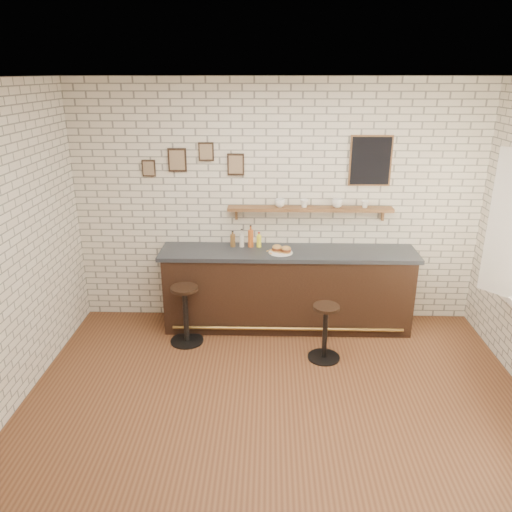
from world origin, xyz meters
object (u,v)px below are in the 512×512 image
at_px(bar_stool_left, 186,313).
at_px(shelf_cup_c, 337,203).
at_px(bar_counter, 287,289).
at_px(bar_stool_right, 325,330).
at_px(shelf_cup_d, 365,204).
at_px(ciabatta_sandwich, 282,249).
at_px(bitters_bottle_amber, 251,238).
at_px(sandwich_plate, 281,252).
at_px(shelf_cup_a, 280,203).
at_px(bitters_bottle_white, 242,240).
at_px(bitters_bottle_brown, 233,240).
at_px(condiment_bottle_yellow, 259,241).
at_px(shelf_cup_b, 304,203).

relative_size(bar_stool_left, shelf_cup_c, 5.45).
bearing_deg(bar_counter, bar_stool_right, -62.65).
relative_size(bar_stool_left, shelf_cup_d, 7.82).
distance_m(ciabatta_sandwich, bitters_bottle_amber, 0.44).
distance_m(sandwich_plate, bitters_bottle_amber, 0.44).
distance_m(shelf_cup_a, shelf_cup_d, 1.03).
height_order(bar_counter, bar_stool_left, bar_counter).
relative_size(sandwich_plate, bitters_bottle_white, 1.24).
height_order(shelf_cup_c, shelf_cup_d, shelf_cup_c).
xyz_separation_m(bitters_bottle_brown, condiment_bottle_yellow, (0.32, -0.00, -0.00)).
height_order(bar_stool_left, shelf_cup_b, shelf_cup_b).
xyz_separation_m(shelf_cup_a, shelf_cup_c, (0.69, 0.00, 0.00)).
xyz_separation_m(bar_counter, shelf_cup_a, (-0.11, 0.20, 1.04)).
bearing_deg(shelf_cup_c, bar_counter, 135.39).
distance_m(bar_counter, bitters_bottle_amber, 0.78).
xyz_separation_m(ciabatta_sandwich, shelf_cup_d, (1.00, 0.28, 0.48)).
bearing_deg(bar_stool_right, condiment_bottle_yellow, 129.88).
relative_size(condiment_bottle_yellow, shelf_cup_b, 1.82).
distance_m(bar_counter, bitters_bottle_white, 0.83).
bearing_deg(bar_counter, bitters_bottle_amber, 163.53).
bearing_deg(ciabatta_sandwich, bar_stool_left, -162.05).
distance_m(bar_stool_left, shelf_cup_b, 1.93).
height_order(ciabatta_sandwich, condiment_bottle_yellow, condiment_bottle_yellow).
distance_m(sandwich_plate, bitters_bottle_brown, 0.63).
bearing_deg(bar_counter, shelf_cup_a, 117.92).
xyz_separation_m(ciabatta_sandwich, bitters_bottle_brown, (-0.60, 0.21, 0.03)).
height_order(sandwich_plate, shelf_cup_d, shelf_cup_d).
relative_size(shelf_cup_a, shelf_cup_d, 1.36).
bearing_deg(condiment_bottle_yellow, shelf_cup_c, 3.95).
bearing_deg(sandwich_plate, bar_stool_left, -161.89).
distance_m(ciabatta_sandwich, shelf_cup_a, 0.56).
height_order(bitters_bottle_amber, shelf_cup_d, shelf_cup_d).
xyz_separation_m(bitters_bottle_white, shelf_cup_a, (0.46, 0.07, 0.45)).
bearing_deg(bitters_bottle_brown, bitters_bottle_amber, -0.00).
bearing_deg(ciabatta_sandwich, shelf_cup_d, 15.61).
height_order(bitters_bottle_white, shelf_cup_d, shelf_cup_d).
bearing_deg(condiment_bottle_yellow, bar_stool_right, -50.12).
xyz_separation_m(bitters_bottle_amber, condiment_bottle_yellow, (0.10, 0.00, -0.03)).
bearing_deg(shelf_cup_a, bitters_bottle_white, 166.41).
xyz_separation_m(sandwich_plate, bitters_bottle_white, (-0.48, 0.21, 0.09)).
height_order(shelf_cup_a, shelf_cup_c, shelf_cup_c).
height_order(bitters_bottle_amber, shelf_cup_a, shelf_cup_a).
distance_m(bar_stool_left, shelf_cup_d, 2.51).
bearing_deg(ciabatta_sandwich, shelf_cup_a, 94.84).
bearing_deg(shelf_cup_c, shelf_cup_a, 116.43).
relative_size(ciabatta_sandwich, shelf_cup_a, 1.94).
xyz_separation_m(bar_stool_right, shelf_cup_d, (0.52, 0.97, 1.19)).
bearing_deg(bar_stool_right, bar_stool_left, 168.53).
xyz_separation_m(sandwich_plate, bar_stool_right, (0.49, -0.69, -0.67)).
distance_m(bitters_bottle_brown, bar_stool_right, 1.59).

